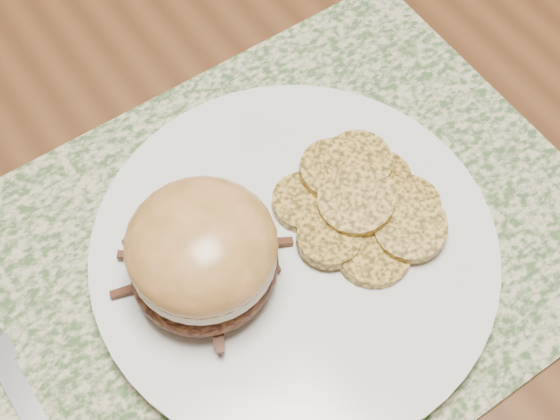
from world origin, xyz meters
The scene contains 7 objects.
ground centered at (0.00, 0.00, 0.00)m, with size 3.50×3.50×0.00m, color #532E1C.
dining_table centered at (0.00, 0.00, 0.67)m, with size 1.50×0.90×0.75m.
placemat centered at (-0.22, -0.22, 0.75)m, with size 0.45×0.33×0.00m, color #39542B.
dinner_plate centered at (-0.20, -0.23, 0.76)m, with size 0.26×0.26×0.02m, color silver.
pork_sandwich centered at (-0.27, -0.22, 0.81)m, with size 0.13×0.13×0.07m.
roasted_potatoes centered at (-0.15, -0.24, 0.78)m, with size 0.12×0.13×0.03m.
fork centered at (-0.40, -0.23, 0.76)m, with size 0.02×0.17×0.00m.
Camera 1 is at (-0.35, -0.42, 1.24)m, focal length 50.00 mm.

